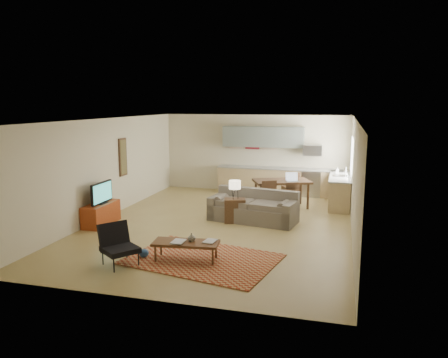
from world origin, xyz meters
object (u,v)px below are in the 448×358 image
(sofa, at_px, (253,206))
(console_table, at_px, (235,211))
(tv_credenza, at_px, (101,214))
(coffee_table, at_px, (186,251))
(armchair, at_px, (120,245))
(dining_table, at_px, (281,194))

(sofa, distance_m, console_table, 0.50)
(sofa, bearing_deg, console_table, -143.91)
(sofa, distance_m, tv_credenza, 3.96)
(sofa, relative_size, coffee_table, 1.81)
(coffee_table, bearing_deg, tv_credenza, 141.40)
(sofa, distance_m, coffee_table, 3.30)
(sofa, xyz_separation_m, coffee_table, (-0.71, -3.21, -0.22))
(armchair, distance_m, tv_credenza, 3.11)
(console_table, bearing_deg, sofa, 10.11)
(console_table, xyz_separation_m, dining_table, (0.96, 2.00, 0.10))
(armchair, height_order, dining_table, dining_table)
(coffee_table, bearing_deg, dining_table, 69.75)
(armchair, relative_size, console_table, 1.28)
(coffee_table, distance_m, console_table, 3.01)
(console_table, bearing_deg, dining_table, 48.56)
(dining_table, bearing_deg, armchair, -136.15)
(armchair, xyz_separation_m, tv_credenza, (-1.89, 2.47, -0.13))
(tv_credenza, height_order, dining_table, dining_table)
(coffee_table, bearing_deg, console_table, 78.44)
(console_table, bearing_deg, tv_credenza, -177.29)
(sofa, height_order, coffee_table, sofa)
(armchair, distance_m, dining_table, 6.05)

